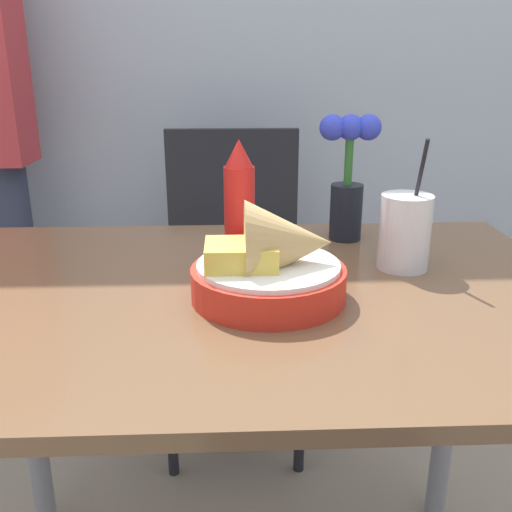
{
  "coord_description": "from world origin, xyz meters",
  "views": [
    {
      "loc": [
        -0.02,
        -0.86,
        1.13
      ],
      "look_at": [
        0.02,
        -0.01,
        0.84
      ],
      "focal_mm": 40.0,
      "sensor_mm": 36.0,
      "label": 1
    }
  ],
  "objects_px": {
    "chair_far_window": "(233,260)",
    "food_basket": "(274,265)",
    "ketchup_bottle": "(239,203)",
    "drink_cup": "(405,234)",
    "flower_vase": "(348,175)"
  },
  "relations": [
    {
      "from": "food_basket",
      "to": "chair_far_window",
      "type": "bearing_deg",
      "value": 94.27
    },
    {
      "from": "chair_far_window",
      "to": "flower_vase",
      "type": "bearing_deg",
      "value": -65.8
    },
    {
      "from": "chair_far_window",
      "to": "food_basket",
      "type": "height_order",
      "value": "chair_far_window"
    },
    {
      "from": "chair_far_window",
      "to": "ketchup_bottle",
      "type": "height_order",
      "value": "ketchup_bottle"
    },
    {
      "from": "ketchup_bottle",
      "to": "flower_vase",
      "type": "height_order",
      "value": "flower_vase"
    },
    {
      "from": "chair_far_window",
      "to": "flower_vase",
      "type": "distance_m",
      "value": 0.67
    },
    {
      "from": "drink_cup",
      "to": "food_basket",
      "type": "bearing_deg",
      "value": -151.99
    },
    {
      "from": "ketchup_bottle",
      "to": "drink_cup",
      "type": "relative_size",
      "value": 0.95
    },
    {
      "from": "chair_far_window",
      "to": "flower_vase",
      "type": "relative_size",
      "value": 3.69
    },
    {
      "from": "drink_cup",
      "to": "chair_far_window",
      "type": "bearing_deg",
      "value": 113.52
    },
    {
      "from": "food_basket",
      "to": "drink_cup",
      "type": "xyz_separation_m",
      "value": [
        0.24,
        0.13,
        0.01
      ]
    },
    {
      "from": "ketchup_bottle",
      "to": "drink_cup",
      "type": "bearing_deg",
      "value": -11.95
    },
    {
      "from": "food_basket",
      "to": "ketchup_bottle",
      "type": "distance_m",
      "value": 0.2
    },
    {
      "from": "chair_far_window",
      "to": "drink_cup",
      "type": "height_order",
      "value": "drink_cup"
    },
    {
      "from": "chair_far_window",
      "to": "flower_vase",
      "type": "xyz_separation_m",
      "value": [
        0.23,
        -0.51,
        0.36
      ]
    }
  ]
}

